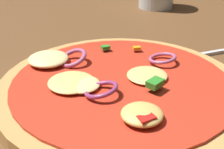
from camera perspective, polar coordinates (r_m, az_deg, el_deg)
name	(u,v)px	position (r m, az deg, el deg)	size (l,w,h in m)	color
dining_table	(135,97)	(0.39, 4.22, -4.05)	(1.23, 1.06, 0.03)	brown
pizza	(120,88)	(0.35, 1.40, -2.53)	(0.28, 0.28, 0.04)	tan
fork	(205,54)	(0.48, 16.68, 3.58)	(0.16, 0.05, 0.01)	silver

